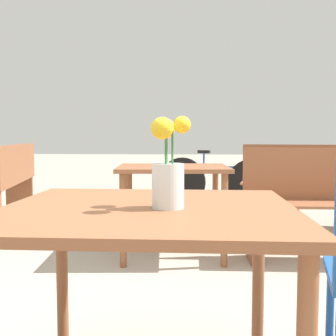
% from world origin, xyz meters
% --- Properties ---
extents(table_front, '(0.98, 0.90, 0.71)m').
position_xyz_m(table_front, '(0.00, 0.00, 0.62)').
color(table_front, brown).
rests_on(table_front, ground_plane).
extents(flower_vase, '(0.12, 0.17, 0.30)m').
position_xyz_m(flower_vase, '(0.07, -0.03, 0.83)').
color(flower_vase, silver).
rests_on(flower_vase, table_front).
extents(bench_near, '(0.63, 1.63, 0.85)m').
position_xyz_m(bench_near, '(-1.83, 3.10, 0.46)').
color(bench_near, brown).
rests_on(bench_near, ground_plane).
extents(bench_far, '(1.56, 0.66, 0.85)m').
position_xyz_m(bench_far, '(1.45, 3.10, 0.46)').
color(bench_far, brown).
rests_on(bench_far, ground_plane).
extents(table_back, '(0.88, 0.71, 0.71)m').
position_xyz_m(table_back, '(0.01, 1.86, 0.59)').
color(table_back, brown).
rests_on(table_back, ground_plane).
extents(bicycle, '(1.51, 0.66, 0.75)m').
position_xyz_m(bicycle, '(0.48, 4.13, 0.34)').
color(bicycle, black).
rests_on(bicycle, ground_plane).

